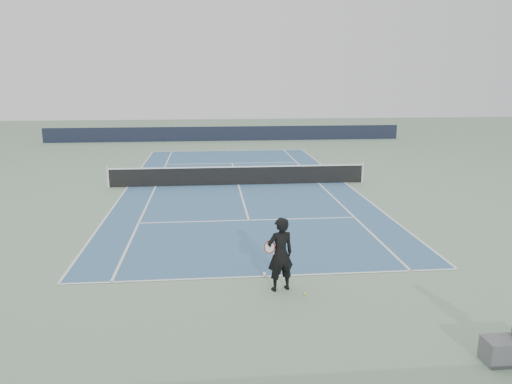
{
  "coord_description": "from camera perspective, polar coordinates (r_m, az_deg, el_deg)",
  "views": [
    {
      "loc": [
        -1.48,
        -24.53,
        5.33
      ],
      "look_at": [
        0.28,
        -6.38,
        1.1
      ],
      "focal_mm": 35.0,
      "sensor_mm": 36.0,
      "label": 1
    }
  ],
  "objects": [
    {
      "name": "ground",
      "position": [
        25.15,
        -2.03,
        0.81
      ],
      "size": [
        80.0,
        80.0,
        0.0
      ],
      "primitive_type": "plane",
      "color": "gray"
    },
    {
      "name": "court_surface",
      "position": [
        25.14,
        -2.03,
        0.83
      ],
      "size": [
        10.97,
        23.77,
        0.01
      ],
      "primitive_type": "cube",
      "color": "#396288",
      "rests_on": "ground"
    },
    {
      "name": "tennis_player",
      "position": [
        12.68,
        2.79,
        -7.1
      ],
      "size": [
        0.87,
        0.7,
        1.93
      ],
      "color": "black",
      "rests_on": "ground"
    },
    {
      "name": "windscreen_far",
      "position": [
        42.7,
        -3.53,
        6.68
      ],
      "size": [
        30.0,
        0.25,
        1.2
      ],
      "primitive_type": "cube",
      "color": "black",
      "rests_on": "ground"
    },
    {
      "name": "tennis_ball",
      "position": [
        12.77,
        5.62,
        -11.5
      ],
      "size": [
        0.07,
        0.07,
        0.07
      ],
      "primitive_type": "sphere",
      "color": "yellow",
      "rests_on": "ground"
    },
    {
      "name": "tennis_net",
      "position": [
        25.04,
        -2.04,
        1.94
      ],
      "size": [
        12.9,
        0.1,
        1.07
      ],
      "color": "silver",
      "rests_on": "ground"
    }
  ]
}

